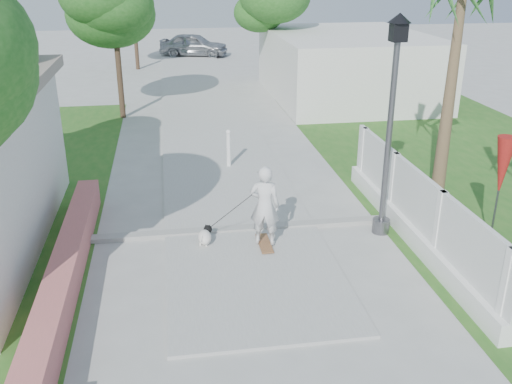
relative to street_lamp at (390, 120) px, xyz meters
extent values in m
cube|color=#B7B7B2|center=(-2.90, 14.50, -2.40)|extent=(3.20, 36.00, 0.06)
cube|color=#999993|center=(-2.90, 0.50, -2.38)|extent=(6.50, 0.25, 0.10)
cube|color=#29611E|center=(4.10, 2.50, -2.42)|extent=(8.00, 20.00, 0.01)
cube|color=#C66565|center=(-6.20, -1.50, -2.13)|extent=(0.45, 8.00, 0.60)
cube|color=white|center=(0.50, -0.50, -2.23)|extent=(0.35, 7.00, 0.40)
cube|color=white|center=(0.50, -0.50, -1.48)|extent=(0.10, 7.00, 1.10)
cube|color=white|center=(0.50, -3.70, -1.68)|extent=(0.14, 0.14, 1.50)
cube|color=white|center=(0.50, -1.50, -1.68)|extent=(0.14, 0.14, 1.50)
cube|color=white|center=(0.50, 0.70, -1.68)|extent=(0.14, 0.14, 1.50)
cube|color=white|center=(0.50, 2.70, -1.68)|extent=(0.14, 0.14, 1.50)
cube|color=silver|center=(3.10, 12.50, -1.13)|extent=(6.00, 8.00, 2.60)
cylinder|color=#59595E|center=(0.00, 0.00, -2.28)|extent=(0.36, 0.36, 0.30)
cylinder|color=#59595E|center=(0.00, 0.00, -0.43)|extent=(0.12, 0.12, 4.00)
cube|color=black|center=(0.00, 0.00, 1.67)|extent=(0.28, 0.28, 0.35)
cone|color=black|center=(0.00, 0.00, 1.92)|extent=(0.44, 0.44, 0.18)
cylinder|color=white|center=(-2.70, 4.50, -1.93)|extent=(0.12, 0.12, 1.00)
sphere|color=white|center=(-2.70, 4.50, -1.41)|extent=(0.14, 0.14, 0.14)
cylinder|color=#59595E|center=(1.90, -1.00, -1.43)|extent=(0.04, 0.04, 2.00)
cone|color=#A41F17|center=(1.90, -1.00, -0.73)|extent=(0.36, 0.36, 1.20)
cylinder|color=#4C3826|center=(-5.90, 10.50, -0.50)|extent=(0.20, 0.20, 3.85)
ellipsoid|color=#1D5919|center=(-5.90, 10.50, 1.15)|extent=(3.40, 3.40, 2.55)
ellipsoid|color=#1D5919|center=(-5.70, 10.30, 1.50)|extent=(2.89, 2.89, 2.18)
cylinder|color=#4C3826|center=(0.30, 14.50, -0.68)|extent=(0.20, 0.20, 3.50)
ellipsoid|color=#1D5919|center=(0.30, 14.50, 0.82)|extent=(3.00, 3.00, 2.25)
ellipsoid|color=#1D5919|center=(0.50, 14.30, 1.17)|extent=(2.55, 2.55, 1.92)
cylinder|color=#4C3826|center=(-5.70, 20.50, -0.50)|extent=(0.20, 0.20, 3.85)
cone|color=brown|center=(1.70, 1.00, -0.03)|extent=(0.32, 0.32, 4.80)
cube|color=brown|center=(-2.53, -0.29, -2.33)|extent=(0.48, 0.87, 0.02)
imported|color=silver|center=(-2.53, -0.29, -1.51)|extent=(0.68, 0.55, 1.62)
cylinder|color=gray|center=(-2.61, -0.60, -2.39)|extent=(0.03, 0.06, 0.06)
cylinder|color=gray|center=(-2.46, -0.60, -2.39)|extent=(0.03, 0.06, 0.06)
cylinder|color=gray|center=(-2.61, 0.01, -2.39)|extent=(0.03, 0.06, 0.06)
cylinder|color=gray|center=(-2.46, 0.01, -2.39)|extent=(0.03, 0.06, 0.06)
ellipsoid|color=white|center=(-3.70, -0.07, -2.22)|extent=(0.40, 0.49, 0.27)
sphere|color=black|center=(-3.62, 0.12, -2.14)|extent=(0.17, 0.17, 0.17)
sphere|color=white|center=(-3.59, 0.19, -2.16)|extent=(0.08, 0.08, 0.08)
cone|color=black|center=(-3.66, 0.13, -2.06)|extent=(0.05, 0.05, 0.06)
cone|color=black|center=(-3.59, 0.10, -2.06)|extent=(0.05, 0.05, 0.06)
cylinder|color=white|center=(-3.72, 0.05, -2.36)|extent=(0.04, 0.04, 0.12)
cylinder|color=white|center=(-3.61, 0.00, -2.36)|extent=(0.04, 0.04, 0.12)
cylinder|color=white|center=(-3.80, -0.14, -2.36)|extent=(0.04, 0.04, 0.12)
cylinder|color=white|center=(-3.68, -0.19, -2.36)|extent=(0.04, 0.04, 0.12)
cylinder|color=white|center=(-3.78, -0.26, -2.15)|extent=(0.06, 0.11, 0.10)
imported|color=#9B9DA2|center=(-2.53, 24.34, -1.75)|extent=(4.26, 2.67, 1.35)
camera|label=1|loc=(-4.28, -10.27, 2.90)|focal=40.00mm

